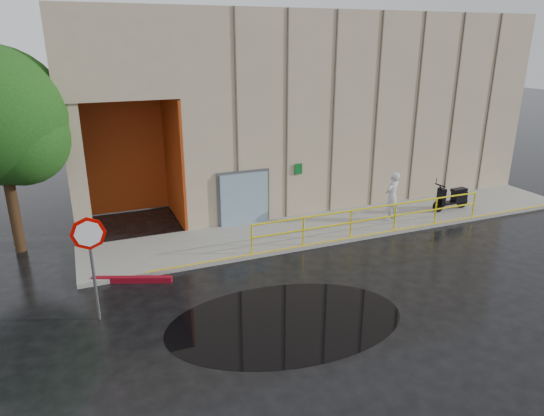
{
  "coord_description": "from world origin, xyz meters",
  "views": [
    {
      "loc": [
        -5.5,
        -10.83,
        6.89
      ],
      "look_at": [
        0.17,
        3.0,
        1.71
      ],
      "focal_mm": 32.0,
      "sensor_mm": 36.0,
      "label": 1
    }
  ],
  "objects_px": {
    "tree_near": "(3,122)",
    "scooter": "(452,191)",
    "person": "(392,196)",
    "stop_sign": "(90,247)",
    "red_curb": "(132,280)"
  },
  "relations": [
    {
      "from": "tree_near",
      "to": "scooter",
      "type": "bearing_deg",
      "value": -8.58
    },
    {
      "from": "person",
      "to": "stop_sign",
      "type": "bearing_deg",
      "value": -7.45
    },
    {
      "from": "person",
      "to": "tree_near",
      "type": "height_order",
      "value": "tree_near"
    },
    {
      "from": "person",
      "to": "scooter",
      "type": "xyz_separation_m",
      "value": [
        3.05,
        0.05,
        -0.16
      ]
    },
    {
      "from": "person",
      "to": "red_curb",
      "type": "distance_m",
      "value": 10.29
    },
    {
      "from": "person",
      "to": "scooter",
      "type": "relative_size",
      "value": 1.05
    },
    {
      "from": "person",
      "to": "tree_near",
      "type": "distance_m",
      "value": 13.92
    },
    {
      "from": "scooter",
      "to": "person",
      "type": "bearing_deg",
      "value": 178.26
    },
    {
      "from": "person",
      "to": "tree_near",
      "type": "bearing_deg",
      "value": -33.36
    },
    {
      "from": "stop_sign",
      "to": "tree_near",
      "type": "xyz_separation_m",
      "value": [
        -2.07,
        5.56,
        2.41
      ]
    },
    {
      "from": "scooter",
      "to": "red_curb",
      "type": "height_order",
      "value": "scooter"
    },
    {
      "from": "red_curb",
      "to": "person",
      "type": "bearing_deg",
      "value": 7.0
    },
    {
      "from": "stop_sign",
      "to": "tree_near",
      "type": "height_order",
      "value": "tree_near"
    },
    {
      "from": "person",
      "to": "stop_sign",
      "type": "relative_size",
      "value": 0.68
    },
    {
      "from": "scooter",
      "to": "stop_sign",
      "type": "relative_size",
      "value": 0.65
    }
  ]
}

